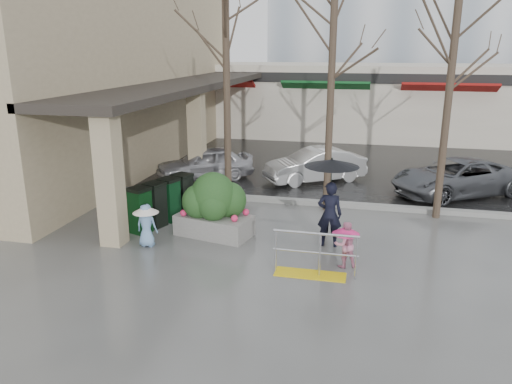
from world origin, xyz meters
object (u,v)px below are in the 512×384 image
at_px(child_blue, 146,221).
at_px(planter, 214,206).
at_px(news_boxes, 162,202).
at_px(handrail, 313,260).
at_px(woman, 331,192).
at_px(tree_midwest, 333,36).
at_px(child_pink, 345,241).
at_px(tree_mideast, 454,50).
at_px(car_b, 315,165).
at_px(tree_west, 226,42).
at_px(car_c, 456,177).
at_px(car_a, 205,163).

xyz_separation_m(child_blue, planter, (1.45, 1.14, 0.16)).
bearing_deg(child_blue, news_boxes, -77.73).
xyz_separation_m(handrail, woman, (0.18, 1.82, 1.06)).
xyz_separation_m(tree_midwest, child_pink, (0.82, -4.17, -4.60)).
bearing_deg(tree_mideast, handrail, -123.19).
relative_size(child_blue, car_b, 0.30).
relative_size(tree_west, child_pink, 6.16).
height_order(tree_mideast, planter, tree_mideast).
distance_m(planter, car_b, 6.58).
distance_m(woman, child_pink, 1.52).
xyz_separation_m(tree_mideast, child_pink, (-2.48, -4.17, -4.23)).
bearing_deg(woman, handrail, 82.23).
height_order(child_blue, planter, planter).
bearing_deg(child_blue, car_c, -139.14).
distance_m(tree_west, tree_midwest, 3.20).
xyz_separation_m(tree_west, child_blue, (-1.00, -4.05, -4.41)).
xyz_separation_m(child_pink, car_b, (-1.58, 7.54, -0.00)).
height_order(child_pink, car_c, car_c).
height_order(tree_west, tree_midwest, tree_midwest).
height_order(woman, child_blue, woman).
bearing_deg(car_a, child_pink, 7.26).
relative_size(woman, car_b, 0.61).
height_order(tree_midwest, news_boxes, tree_midwest).
relative_size(handrail, car_c, 0.42).
bearing_deg(car_c, tree_midwest, -89.50).
relative_size(tree_mideast, car_a, 1.76).
relative_size(child_pink, car_b, 0.29).
bearing_deg(news_boxes, tree_west, 80.40).
relative_size(handrail, news_boxes, 0.81).
relative_size(tree_mideast, woman, 2.79).
relative_size(tree_mideast, planter, 2.98).
relative_size(child_blue, car_a, 0.31).
bearing_deg(planter, tree_mideast, 25.65).
relative_size(tree_west, child_blue, 6.03).
height_order(planter, car_c, planter).
relative_size(child_pink, car_c, 0.24).
xyz_separation_m(handrail, car_c, (4.03, 7.46, 0.25)).
relative_size(car_a, car_c, 0.82).
xyz_separation_m(tree_midwest, child_blue, (-4.20, -4.05, -4.56)).
xyz_separation_m(handrail, planter, (-2.91, 1.89, 0.46)).
xyz_separation_m(woman, car_c, (3.85, 5.63, -0.81)).
bearing_deg(handrail, tree_west, 124.99).
bearing_deg(car_c, handrail, -60.26).
xyz_separation_m(tree_mideast, child_blue, (-7.50, -4.05, -4.18)).
bearing_deg(news_boxes, car_c, 49.42).
bearing_deg(handrail, planter, 146.97).
bearing_deg(child_pink, handrail, 19.04).
relative_size(planter, news_boxes, 0.94).
height_order(car_a, car_b, same).
xyz_separation_m(tree_west, planter, (0.45, -2.91, -4.24)).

